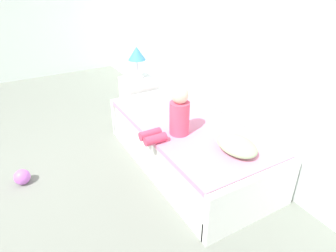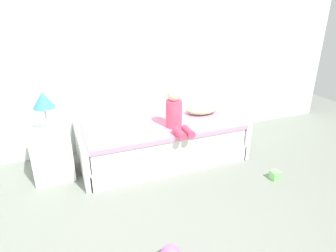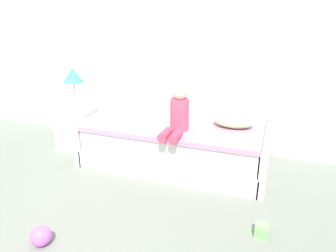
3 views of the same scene
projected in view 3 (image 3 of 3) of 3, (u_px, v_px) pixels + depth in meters
wall_rear at (156, 32)px, 3.93m from camera, size 7.20×0.10×2.90m
bed at (175, 143)px, 3.68m from camera, size 2.11×1.00×0.50m
nightstand at (78, 125)px, 4.11m from camera, size 0.44×0.44×0.60m
table_lamp at (73, 77)px, 3.88m from camera, size 0.24×0.24×0.45m
child_figure at (178, 113)px, 3.28m from camera, size 0.20×0.51×0.50m
pillow at (234, 121)px, 3.45m from camera, size 0.44×0.30×0.13m
toy_ball at (41, 236)px, 2.42m from camera, size 0.16×0.16×0.16m
toy_block at (261, 230)px, 2.53m from camera, size 0.10×0.10×0.10m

